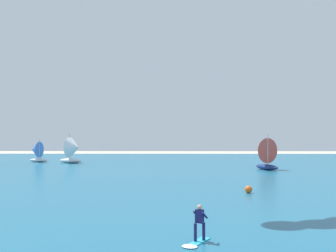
% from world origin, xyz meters
% --- Properties ---
extents(ocean, '(160.00, 90.00, 0.10)m').
position_xyz_m(ocean, '(0.00, 49.50, 0.05)').
color(ocean, '#1E607F').
rests_on(ocean, ground).
extents(kitesurfer, '(1.48, 1.97, 1.67)m').
position_xyz_m(kitesurfer, '(1.96, 18.16, 0.70)').
color(kitesurfer, '#26B2CC').
rests_on(kitesurfer, ocean).
extents(sailboat_mid_left, '(3.87, 4.35, 4.85)m').
position_xyz_m(sailboat_mid_left, '(13.46, 52.95, 2.32)').
color(sailboat_mid_left, navy).
rests_on(sailboat_mid_left, ocean).
extents(sailboat_heeled_over, '(3.52, 3.07, 3.98)m').
position_xyz_m(sailboat_heeled_over, '(-22.89, 66.51, 1.92)').
color(sailboat_heeled_over, silver).
rests_on(sailboat_heeled_over, ocean).
extents(sailboat_leading, '(4.35, 3.84, 4.88)m').
position_xyz_m(sailboat_leading, '(-15.72, 64.04, 2.34)').
color(sailboat_leading, silver).
rests_on(sailboat_leading, ocean).
extents(marker_buoy, '(0.61, 0.61, 0.61)m').
position_xyz_m(marker_buoy, '(7.12, 32.32, 0.40)').
color(marker_buoy, '#E55919').
rests_on(marker_buoy, ocean).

